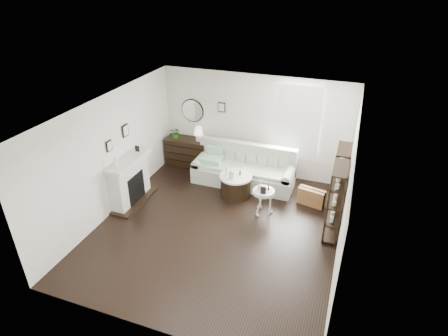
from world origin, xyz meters
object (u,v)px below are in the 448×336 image
at_px(sofa, 244,171).
at_px(dresser, 188,152).
at_px(drum_table, 236,185).
at_px(pedestal_table, 264,192).

bearing_deg(sofa, dresser, 167.66).
bearing_deg(drum_table, dresser, 148.97).
xyz_separation_m(dresser, pedestal_table, (2.60, -1.57, 0.15)).
distance_m(sofa, dresser, 1.83).
bearing_deg(pedestal_table, dresser, 148.87).
distance_m(sofa, drum_table, 0.68).
bearing_deg(dresser, pedestal_table, -31.13).
xyz_separation_m(sofa, dresser, (-1.78, 0.39, 0.07)).
bearing_deg(dresser, sofa, -12.34).
height_order(sofa, drum_table, sofa).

